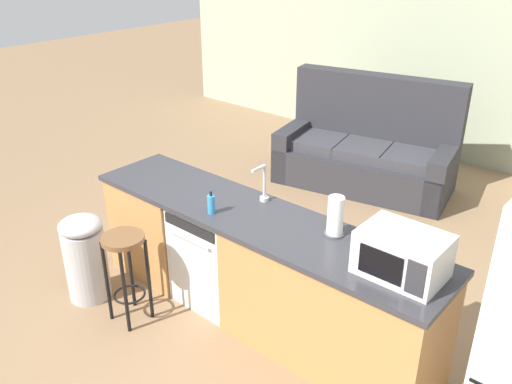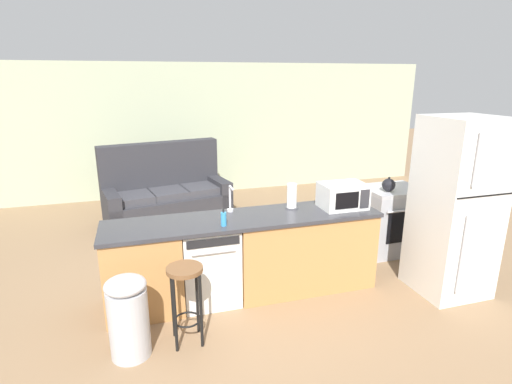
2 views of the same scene
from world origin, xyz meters
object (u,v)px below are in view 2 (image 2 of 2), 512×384
(dishwasher, at_px, (209,263))
(paper_towel_roll, at_px, (292,196))
(refrigerator, at_px, (455,208))
(soap_bottle, at_px, (224,219))
(trash_bin, at_px, (128,316))
(microwave, at_px, (343,196))
(couch, at_px, (166,196))
(kettle, at_px, (389,185))
(bar_stool, at_px, (186,288))
(stove_range, at_px, (390,219))

(dishwasher, height_order, paper_towel_roll, paper_towel_roll)
(refrigerator, bearing_deg, soap_bottle, 171.54)
(dishwasher, relative_size, soap_bottle, 4.77)
(trash_bin, bearing_deg, soap_bottle, 28.65)
(refrigerator, relative_size, microwave, 3.89)
(refrigerator, height_order, couch, refrigerator)
(kettle, bearing_deg, microwave, -154.62)
(paper_towel_roll, xyz_separation_m, soap_bottle, (-0.85, -0.32, -0.07))
(microwave, bearing_deg, soap_bottle, -172.69)
(microwave, relative_size, bar_stool, 0.68)
(bar_stool, bearing_deg, trash_bin, -174.99)
(soap_bottle, bearing_deg, refrigerator, -8.46)
(microwave, bearing_deg, kettle, 25.38)
(kettle, bearing_deg, bar_stool, -158.60)
(paper_towel_roll, height_order, trash_bin, paper_towel_roll)
(dishwasher, bearing_deg, trash_bin, -139.46)
(soap_bottle, xyz_separation_m, couch, (-0.37, 2.97, -0.58))
(trash_bin, bearing_deg, kettle, 19.06)
(kettle, bearing_deg, stove_range, 37.16)
(dishwasher, bearing_deg, refrigerator, -11.93)
(refrigerator, xyz_separation_m, bar_stool, (-2.92, -0.11, -0.44))
(kettle, distance_m, trash_bin, 3.50)
(kettle, height_order, couch, couch)
(paper_towel_roll, bearing_deg, dishwasher, -171.85)
(stove_range, height_order, paper_towel_roll, paper_towel_roll)
(soap_bottle, height_order, bar_stool, soap_bottle)
(refrigerator, relative_size, trash_bin, 2.63)
(stove_range, bearing_deg, bar_stool, -157.58)
(kettle, distance_m, couch, 3.62)
(stove_range, relative_size, microwave, 1.80)
(soap_bottle, distance_m, trash_bin, 1.24)
(bar_stool, bearing_deg, kettle, 21.40)
(dishwasher, bearing_deg, microwave, -0.05)
(dishwasher, height_order, microwave, microwave)
(soap_bottle, height_order, couch, couch)
(refrigerator, xyz_separation_m, soap_bottle, (-2.47, 0.37, 0.00))
(kettle, bearing_deg, soap_bottle, -165.29)
(refrigerator, relative_size, couch, 0.91)
(trash_bin, bearing_deg, couch, 80.58)
(refrigerator, xyz_separation_m, microwave, (-1.06, 0.55, 0.07))
(refrigerator, distance_m, soap_bottle, 2.50)
(dishwasher, xyz_separation_m, kettle, (2.43, 0.42, 0.56))
(microwave, height_order, couch, couch)
(paper_towel_roll, xyz_separation_m, bar_stool, (-1.30, -0.80, -0.50))
(couch, bearing_deg, dishwasher, -85.04)
(soap_bottle, bearing_deg, trash_bin, -151.35)
(microwave, xyz_separation_m, paper_towel_roll, (-0.56, 0.14, -0.00))
(dishwasher, bearing_deg, paper_towel_roll, 8.15)
(soap_bottle, distance_m, kettle, 2.38)
(stove_range, distance_m, bar_stool, 3.16)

